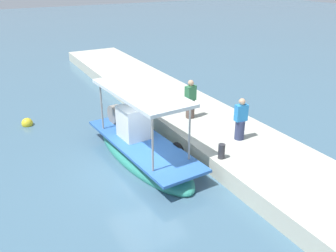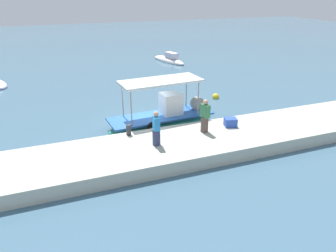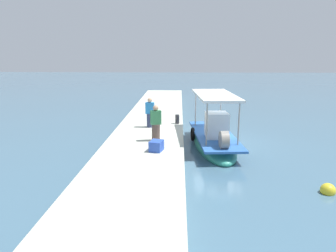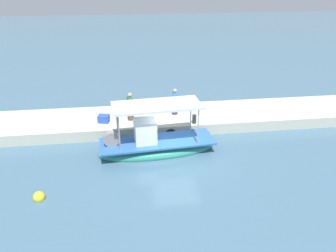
% 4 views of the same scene
% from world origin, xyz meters
% --- Properties ---
extents(ground_plane, '(120.00, 120.00, 0.00)m').
position_xyz_m(ground_plane, '(0.00, 0.00, 0.00)').
color(ground_plane, '#42657B').
extents(dock_quay, '(36.00, 3.71, 0.66)m').
position_xyz_m(dock_quay, '(0.00, -3.76, 0.33)').
color(dock_quay, beige).
rests_on(dock_quay, ground_plane).
extents(main_fishing_boat, '(6.38, 2.36, 3.08)m').
position_xyz_m(main_fishing_boat, '(1.04, -0.33, 0.46)').
color(main_fishing_boat, teal).
rests_on(main_fishing_boat, ground_plane).
extents(fisherman_near_bollard, '(0.40, 0.49, 1.65)m').
position_xyz_m(fisherman_near_bollard, '(-0.51, -3.75, 1.41)').
color(fisherman_near_bollard, navy).
rests_on(fisherman_near_bollard, dock_quay).
extents(fisherman_by_crate, '(0.47, 0.54, 1.71)m').
position_xyz_m(fisherman_by_crate, '(2.24, -3.22, 1.44)').
color(fisherman_by_crate, brown).
rests_on(fisherman_by_crate, dock_quay).
extents(mooring_bollard, '(0.24, 0.24, 0.54)m').
position_xyz_m(mooring_bollard, '(-1.44, -2.23, 0.93)').
color(mooring_bollard, '#2D2D33').
rests_on(mooring_bollard, dock_quay).
extents(cargo_crate, '(0.73, 0.64, 0.44)m').
position_xyz_m(cargo_crate, '(3.84, -3.08, 0.88)').
color(cargo_crate, blue).
rests_on(cargo_crate, dock_quay).
extents(marker_buoy, '(0.51, 0.51, 0.51)m').
position_xyz_m(marker_buoy, '(6.37, 3.06, 0.10)').
color(marker_buoy, yellow).
rests_on(marker_buoy, ground_plane).
extents(moored_boat_mid, '(2.54, 5.20, 1.30)m').
position_xyz_m(moored_boat_mid, '(7.69, 15.91, 0.20)').
color(moored_boat_mid, white).
rests_on(moored_boat_mid, ground_plane).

